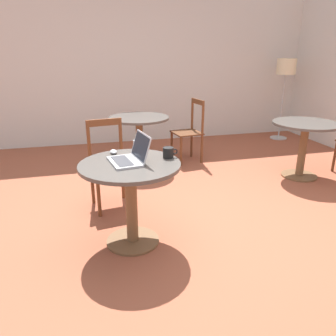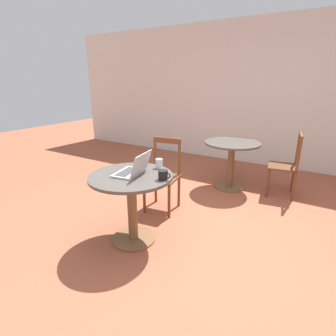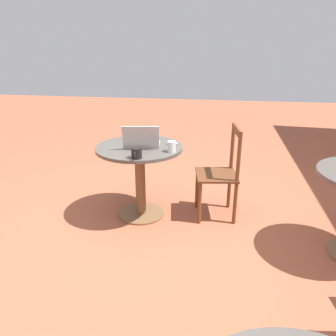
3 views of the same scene
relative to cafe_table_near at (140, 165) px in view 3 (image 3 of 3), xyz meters
The scene contains 7 objects.
ground_plane 0.83m from the cafe_table_near, 18.81° to the left, with size 16.00×16.00×0.00m, color #9E5138.
cafe_table_near is the anchor object (origin of this frame).
chair_near_back 0.80m from the cafe_table_near, 98.36° to the left, with size 0.44×0.44×0.92m.
laptop 0.23m from the cafe_table_near, 76.59° to the left, with size 0.34×0.37×0.23m.
mouse 0.38m from the cafe_table_near, 108.28° to the left, with size 0.06×0.10×0.03m.
mug 0.41m from the cafe_table_near, 10.21° to the left, with size 0.13×0.09×0.09m.
drinking_glass 0.42m from the cafe_table_near, 70.06° to the left, with size 0.07×0.07×0.10m.
Camera 3 is at (2.30, 0.54, 1.64)m, focal length 35.00 mm.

